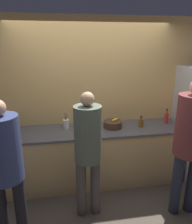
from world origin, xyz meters
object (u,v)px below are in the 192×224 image
Objects in this scene: person_right at (191,136)px; bottle_amber at (141,123)px; fruit_bowl at (113,124)px; bottle_dark at (14,128)px; utensil_crock at (66,124)px; person_center at (88,146)px; bottle_red at (166,117)px; cup_yellow at (15,138)px; person_left at (5,161)px.

bottle_amber is at bearing 109.05° from person_right.
fruit_bowl is 1.48× the size of bottle_dark.
fruit_bowl is at bearing 174.62° from bottle_amber.
utensil_crock is at bearing 172.71° from fruit_bowl.
person_center reaches higher than bottle_red.
bottle_red is 2.39m from cup_yellow.
bottle_red is 3.11× the size of cup_yellow.
bottle_red is at bearing 29.20° from person_center.
bottle_dark is (-0.77, -0.06, 0.00)m from utensil_crock.
person_left reaches higher than cup_yellow.
cup_yellow is at bearing 162.95° from person_right.
bottle_dark is at bearing 95.04° from person_left.
utensil_crock is at bearing 178.64° from bottle_red.
person_right is 7.31× the size of bottle_red.
fruit_bowl is (1.41, 1.01, -0.05)m from person_left.
fruit_bowl is 1.63× the size of bottle_amber.
person_right is at bearing -50.73° from fruit_bowl.
person_right is at bearing 2.30° from person_left.
utensil_crock is at bearing 58.50° from person_left.
person_left is 6.81× the size of bottle_red.
person_center is 1.17m from bottle_amber.
bottle_amber is at bearing -2.26° from bottle_dark.
bottle_red reaches higher than bottle_dark.
utensil_crock is at bearing 4.42° from bottle_dark.
bottle_red is at bearing 7.19° from cup_yellow.
person_right reaches higher than bottle_amber.
utensil_crock is 1.66m from bottle_red.
cup_yellow is (-0.04, 0.76, -0.06)m from person_left.
person_left reaches higher than bottle_amber.
person_right reaches higher than person_left.
person_center is at bearing 16.17° from person_left.
bottle_amber is at bearing -6.57° from utensil_crock.
bottle_dark is (-1.95, 0.08, 0.01)m from bottle_amber.
person_center is 0.89m from fruit_bowl.
person_right is 6.22× the size of fruit_bowl.
bottle_dark is (-2.43, -0.02, -0.02)m from bottle_red.
bottle_red is (2.33, 1.06, -0.01)m from person_left.
person_right is 10.14× the size of bottle_amber.
person_right reaches higher than cup_yellow.
utensil_crock reaches higher than cup_yellow.
person_center is 1.07m from cup_yellow.
bottle_amber is 1.91m from cup_yellow.
person_left is 2.16m from person_right.
person_left is at bearing -121.50° from utensil_crock.
person_left is at bearing -177.70° from person_right.
bottle_red is (1.66, -0.04, 0.02)m from utensil_crock.
bottle_amber is at bearing 27.45° from person_left.
fruit_bowl is 0.45m from bottle_amber.
bottle_amber is 0.72× the size of bottle_red.
fruit_bowl is 1.47m from cup_yellow.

